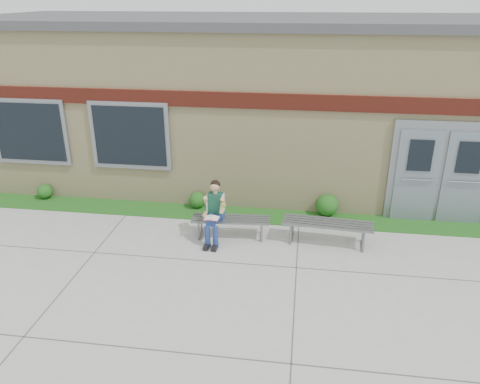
# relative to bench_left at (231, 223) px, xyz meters

# --- Properties ---
(ground) EXTENTS (80.00, 80.00, 0.00)m
(ground) POSITION_rel_bench_left_xyz_m (0.42, -1.55, -0.33)
(ground) COLOR #9E9E99
(ground) RESTS_ON ground
(grass_strip) EXTENTS (16.00, 0.80, 0.02)m
(grass_strip) POSITION_rel_bench_left_xyz_m (0.42, 1.05, -0.32)
(grass_strip) COLOR #185115
(grass_strip) RESTS_ON ground
(school_building) EXTENTS (16.20, 6.22, 4.20)m
(school_building) POSITION_rel_bench_left_xyz_m (0.42, 4.43, 1.78)
(school_building) COLOR beige
(school_building) RESTS_ON ground
(bench_left) EXTENTS (1.65, 0.56, 0.42)m
(bench_left) POSITION_rel_bench_left_xyz_m (0.00, 0.00, 0.00)
(bench_left) COLOR slate
(bench_left) RESTS_ON ground
(bench_right) EXTENTS (1.85, 0.65, 0.47)m
(bench_right) POSITION_rel_bench_left_xyz_m (2.00, 0.00, 0.04)
(bench_right) COLOR slate
(bench_right) RESTS_ON ground
(girl) EXTENTS (0.46, 0.79, 1.28)m
(girl) POSITION_rel_bench_left_xyz_m (-0.30, -0.19, 0.34)
(girl) COLOR navy
(girl) RESTS_ON ground
(shrub_west) EXTENTS (0.36, 0.36, 0.36)m
(shrub_west) POSITION_rel_bench_left_xyz_m (-4.90, 1.30, -0.12)
(shrub_west) COLOR #185115
(shrub_west) RESTS_ON grass_strip
(shrub_mid) EXTENTS (0.39, 0.39, 0.39)m
(shrub_mid) POSITION_rel_bench_left_xyz_m (-1.01, 1.30, -0.11)
(shrub_mid) COLOR #185115
(shrub_mid) RESTS_ON grass_strip
(shrub_east) EXTENTS (0.51, 0.51, 0.51)m
(shrub_east) POSITION_rel_bench_left_xyz_m (2.04, 1.30, -0.05)
(shrub_east) COLOR #185115
(shrub_east) RESTS_ON grass_strip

